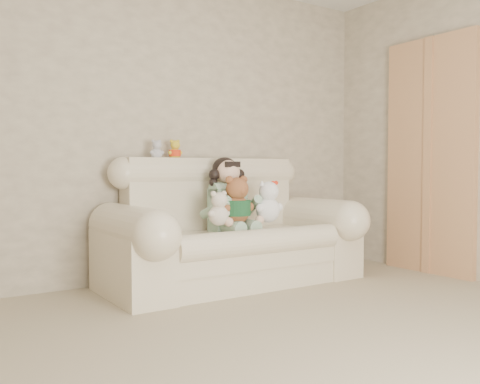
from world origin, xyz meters
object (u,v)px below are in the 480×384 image
at_px(sofa, 233,220).
at_px(seated_child, 228,193).
at_px(white_cat, 268,197).
at_px(brown_teddy, 237,196).
at_px(cream_teddy, 219,205).

xyz_separation_m(sofa, seated_child, (-0.00, 0.08, 0.22)).
xyz_separation_m(sofa, white_cat, (0.25, -0.14, 0.19)).
bearing_deg(white_cat, seated_child, 152.09).
relative_size(sofa, brown_teddy, 4.69).
bearing_deg(sofa, white_cat, -30.31).
bearing_deg(cream_teddy, sofa, 52.12).
distance_m(brown_teddy, white_cat, 0.29).
xyz_separation_m(seated_child, brown_teddy, (-0.04, -0.20, -0.01)).
relative_size(white_cat, cream_teddy, 1.30).
bearing_deg(cream_teddy, white_cat, 19.54).
height_order(white_cat, cream_teddy, white_cat).
bearing_deg(brown_teddy, sofa, 75.55).
xyz_separation_m(seated_child, cream_teddy, (-0.21, -0.21, -0.08)).
xyz_separation_m(sofa, brown_teddy, (-0.04, -0.12, 0.21)).
bearing_deg(brown_teddy, cream_teddy, -169.61).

